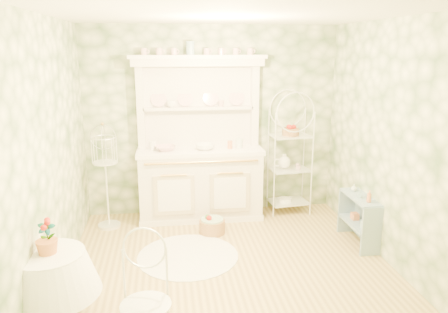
{
  "coord_description": "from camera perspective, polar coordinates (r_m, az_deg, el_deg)",
  "views": [
    {
      "loc": [
        -0.67,
        -4.4,
        2.39
      ],
      "look_at": [
        0.0,
        0.5,
        1.15
      ],
      "focal_mm": 35.0,
      "sensor_mm": 36.0,
      "label": 1
    }
  ],
  "objects": [
    {
      "name": "bowl_white",
      "position": [
        6.06,
        -2.51,
        0.97
      ],
      "size": [
        0.31,
        0.31,
        0.08
      ],
      "primitive_type": "imported",
      "rotation": [
        0.0,
        0.0,
        -0.19
      ],
      "color": "white",
      "rests_on": "kitchen_dresser"
    },
    {
      "name": "cup_right",
      "position": [
        6.18,
        -0.38,
        6.83
      ],
      "size": [
        0.11,
        0.11,
        0.08
      ],
      "primitive_type": "imported",
      "rotation": [
        0.0,
        0.0,
        -0.24
      ],
      "color": "white",
      "rests_on": "kitchen_dresser"
    },
    {
      "name": "side_shelf",
      "position": [
        5.73,
        17.2,
        -7.96
      ],
      "size": [
        0.34,
        0.73,
        0.6
      ],
      "primitive_type": "cube",
      "rotation": [
        0.0,
        0.0,
        0.12
      ],
      "color": "#829FB4",
      "rests_on": "floor"
    },
    {
      "name": "wall_front",
      "position": [
        2.88,
        6.25,
        -7.21
      ],
      "size": [
        3.6,
        3.6,
        0.0
      ],
      "primitive_type": "plane",
      "color": "#E7E6C3",
      "rests_on": "floor"
    },
    {
      "name": "lace_rug",
      "position": [
        5.28,
        -4.74,
        -12.8
      ],
      "size": [
        1.36,
        1.36,
        0.01
      ],
      "primitive_type": "cylinder",
      "rotation": [
        0.0,
        0.0,
        0.16
      ],
      "color": "white",
      "rests_on": "floor"
    },
    {
      "name": "round_table",
      "position": [
        4.2,
        -21.52,
        -16.35
      ],
      "size": [
        0.72,
        0.72,
        0.67
      ],
      "primitive_type": "cylinder",
      "rotation": [
        0.0,
        0.0,
        0.22
      ],
      "color": "white",
      "rests_on": "floor"
    },
    {
      "name": "cup_left",
      "position": [
        6.13,
        -6.89,
        6.67
      ],
      "size": [
        0.15,
        0.15,
        0.1
      ],
      "primitive_type": "imported",
      "rotation": [
        0.0,
        0.0,
        -0.21
      ],
      "color": "white",
      "rests_on": "kitchen_dresser"
    },
    {
      "name": "bowl_floral",
      "position": [
        6.05,
        -7.65,
        0.84
      ],
      "size": [
        0.33,
        0.33,
        0.07
      ],
      "primitive_type": "imported",
      "rotation": [
        0.0,
        0.0,
        0.22
      ],
      "color": "white",
      "rests_on": "kitchen_dresser"
    },
    {
      "name": "wall_right",
      "position": [
        5.15,
        21.07,
        1.47
      ],
      "size": [
        3.6,
        3.6,
        0.0
      ],
      "primitive_type": "plane",
      "color": "#E7E6C3",
      "rests_on": "floor"
    },
    {
      "name": "potted_geranium",
      "position": [
        4.0,
        -22.09,
        -9.69
      ],
      "size": [
        0.15,
        0.11,
        0.28
      ],
      "primitive_type": "imported",
      "rotation": [
        0.0,
        0.0,
        -0.03
      ],
      "color": "#3F7238",
      "rests_on": "round_table"
    },
    {
      "name": "wall_back",
      "position": [
        6.32,
        -1.6,
        4.61
      ],
      "size": [
        3.6,
        3.6,
        0.0
      ],
      "primitive_type": "plane",
      "color": "#E7E6C3",
      "rests_on": "floor"
    },
    {
      "name": "cafe_chair",
      "position": [
        3.65,
        -10.14,
        -19.32
      ],
      "size": [
        0.43,
        0.43,
        0.79
      ],
      "primitive_type": "cube",
      "rotation": [
        0.0,
        0.0,
        -0.21
      ],
      "color": "white",
      "rests_on": "floor"
    },
    {
      "name": "kitchen_dresser",
      "position": [
        6.07,
        -3.18,
        2.22
      ],
      "size": [
        1.87,
        0.61,
        2.29
      ],
      "primitive_type": "cube",
      "color": "white",
      "rests_on": "floor"
    },
    {
      "name": "floor_basket",
      "position": [
        5.84,
        -1.56,
        -8.99
      ],
      "size": [
        0.34,
        0.34,
        0.21
      ],
      "primitive_type": "cylinder",
      "rotation": [
        0.0,
        0.0,
        0.07
      ],
      "color": "#A97948",
      "rests_on": "floor"
    },
    {
      "name": "bakers_rack",
      "position": [
        6.41,
        8.6,
        0.44
      ],
      "size": [
        0.6,
        0.46,
        1.79
      ],
      "primitive_type": "cube",
      "rotation": [
        0.0,
        0.0,
        0.11
      ],
      "color": "white",
      "rests_on": "floor"
    },
    {
      "name": "bottle_glass",
      "position": [
        5.79,
        16.6,
        -4.04
      ],
      "size": [
        0.07,
        0.07,
        0.09
      ],
      "primitive_type": "imported",
      "rotation": [
        0.0,
        0.0,
        -0.03
      ],
      "color": "silver",
      "rests_on": "side_shelf"
    },
    {
      "name": "floor",
      "position": [
        5.05,
        0.79,
        -14.16
      ],
      "size": [
        3.6,
        3.6,
        0.0
      ],
      "primitive_type": "plane",
      "color": "tan",
      "rests_on": "ground"
    },
    {
      "name": "bottle_blue",
      "position": [
        5.56,
        17.22,
        -4.78
      ],
      "size": [
        0.06,
        0.06,
        0.1
      ],
      "primitive_type": "imported",
      "rotation": [
        0.0,
        0.0,
        -0.28
      ],
      "color": "#90B6C2",
      "rests_on": "side_shelf"
    },
    {
      "name": "ceiling",
      "position": [
        4.46,
        0.91,
        18.06
      ],
      "size": [
        3.6,
        3.6,
        0.0
      ],
      "primitive_type": "plane",
      "color": "white",
      "rests_on": "floor"
    },
    {
      "name": "birdcage_stand",
      "position": [
        6.03,
        -15.14,
        -2.8
      ],
      "size": [
        0.34,
        0.34,
        1.38
      ],
      "primitive_type": "cube",
      "rotation": [
        0.0,
        0.0,
        0.04
      ],
      "color": "white",
      "rests_on": "floor"
    },
    {
      "name": "wall_left",
      "position": [
        4.66,
        -21.61,
        0.17
      ],
      "size": [
        3.6,
        3.6,
        0.0
      ],
      "primitive_type": "plane",
      "color": "#E7E6C3",
      "rests_on": "floor"
    },
    {
      "name": "bottle_amber",
      "position": [
        5.42,
        18.42,
        -5.03
      ],
      "size": [
        0.07,
        0.07,
        0.15
      ],
      "primitive_type": "imported",
      "rotation": [
        0.0,
        0.0,
        0.25
      ],
      "color": "#CE7545",
      "rests_on": "side_shelf"
    }
  ]
}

